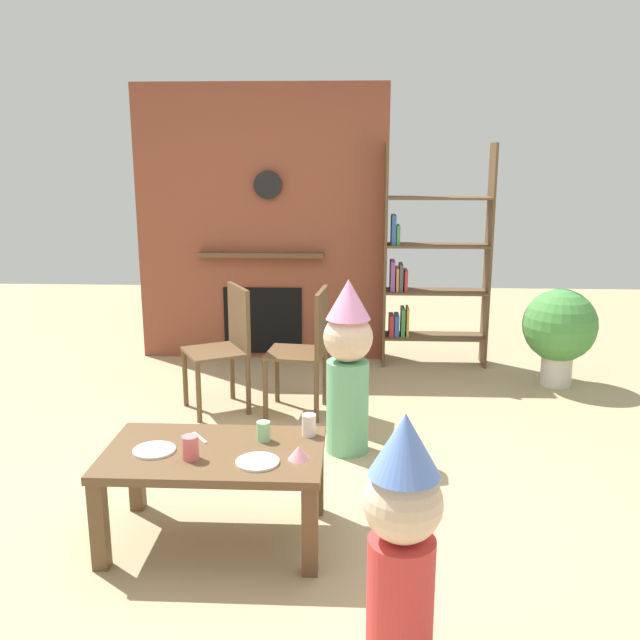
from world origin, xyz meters
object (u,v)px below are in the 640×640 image
birthday_cake_slice (299,452)px  child_with_cone_hat (402,541)px  paper_cup_near_right (263,431)px  dining_chair_middle (308,344)px  paper_cup_near_left (190,447)px  paper_plate_rear (258,462)px  paper_plate_front (154,450)px  potted_plant_tall (560,328)px  paper_cup_center (309,425)px  dining_chair_left (227,340)px  child_in_pink (348,362)px  bookshelf (427,268)px  coffee_table (214,465)px

birthday_cake_slice → child_with_cone_hat: (0.42, -0.77, 0.03)m
paper_cup_near_right → dining_chair_middle: dining_chair_middle is taller
paper_cup_near_left → paper_plate_rear: (0.31, -0.03, -0.05)m
paper_cup_near_left → paper_plate_rear: bearing=-5.9°
paper_cup_near_left → paper_plate_front: 0.21m
paper_plate_rear → potted_plant_tall: (2.05, 2.54, 0.00)m
paper_cup_near_right → paper_cup_center: paper_cup_center is taller
paper_cup_near_left → paper_plate_front: (-0.19, 0.07, -0.05)m
dining_chair_left → child_with_cone_hat: bearing=84.1°
paper_cup_center → child_in_pink: size_ratio=0.10×
paper_cup_center → child_with_cone_hat: bearing=-69.8°
birthday_cake_slice → child_with_cone_hat: child_with_cone_hat is taller
bookshelf → child_in_pink: bearing=-109.1°
bookshelf → birthday_cake_slice: bearing=-106.0°
paper_cup_center → potted_plant_tall: 2.88m
paper_plate_rear → birthday_cake_slice: size_ratio=1.97×
child_with_cone_hat → dining_chair_left: child_with_cone_hat is taller
paper_cup_center → paper_plate_rear: size_ratio=0.55×
child_with_cone_hat → child_in_pink: size_ratio=0.91×
coffee_table → child_in_pink: 1.24m
bookshelf → potted_plant_tall: (1.01, -0.54, -0.38)m
paper_cup_near_left → paper_plate_rear: paper_cup_near_left is taller
birthday_cake_slice → paper_cup_center: bearing=84.1°
dining_chair_middle → potted_plant_tall: size_ratio=1.15×
paper_cup_center → paper_plate_front: (-0.71, -0.23, -0.05)m
paper_cup_near_left → dining_chair_middle: (0.42, 1.80, -0.00)m
paper_cup_near_left → potted_plant_tall: potted_plant_tall is taller
paper_plate_front → paper_cup_near_right: bearing=17.0°
paper_cup_center → child_with_cone_hat: child_with_cone_hat is taller
paper_cup_center → paper_cup_near_left: bearing=-150.3°
paper_cup_near_right → potted_plant_tall: 3.08m
coffee_table → paper_plate_front: bearing=-173.5°
child_with_cone_hat → paper_cup_near_left: bearing=6.4°
paper_cup_near_left → potted_plant_tall: bearing=46.7°
bookshelf → child_with_cone_hat: bookshelf is taller
potted_plant_tall → child_with_cone_hat: bearing=-114.1°
bookshelf → birthday_cake_slice: bookshelf is taller
paper_cup_near_right → dining_chair_middle: bearing=85.8°
coffee_table → dining_chair_middle: (0.34, 1.70, 0.13)m
paper_cup_near_left → birthday_cake_slice: (0.49, 0.02, -0.02)m
potted_plant_tall → paper_cup_near_right: bearing=-132.0°
paper_plate_rear → paper_plate_front: bearing=168.4°
bookshelf → child_in_pink: (-0.66, -1.89, -0.28)m
dining_chair_middle → paper_cup_near_right: bearing=92.6°
dining_chair_middle → paper_cup_center: bearing=100.6°
paper_cup_near_right → child_in_pink: child_in_pink is taller
paper_plate_rear → child_with_cone_hat: (0.60, -0.72, 0.06)m
paper_plate_front → child_with_cone_hat: child_with_cone_hat is taller
bookshelf → birthday_cake_slice: 3.17m
paper_plate_front → child_with_cone_hat: size_ratio=0.20×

